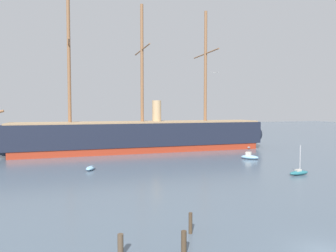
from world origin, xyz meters
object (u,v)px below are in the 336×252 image
Objects in this scene: mooring_piling_left_pair at (184,243)px; mooring_piling_right_pair at (120,245)px; sailboat_distant_centre at (139,147)px; mooring_piling_nearest at (190,223)px; sailboat_far_right at (248,146)px; motorboat_alongside_stern at (250,157)px; sailboat_mid_right at (299,172)px; dinghy_alongside_bow at (90,168)px; seagull_in_flight at (215,72)px; tall_ship at (142,136)px.

mooring_piling_left_pair is 1.09× the size of mooring_piling_right_pair.
mooring_piling_nearest is (-9.79, -55.21, 0.30)m from sailboat_distant_centre.
mooring_piling_right_pair is (-43.21, -48.49, 0.31)m from sailboat_far_right.
motorboat_alongside_stern is at bearing 49.98° from mooring_piling_left_pair.
mooring_piling_left_pair is at bearing -16.84° from mooring_piling_right_pair.
dinghy_alongside_bow is (-30.09, 14.86, -0.05)m from sailboat_mid_right.
seagull_in_flight reaches higher than dinghy_alongside_bow.
seagull_in_flight is at bearing -81.04° from sailboat_distant_centre.
tall_ship is at bearing 172.63° from sailboat_far_right.
tall_ship is at bearing 54.39° from dinghy_alongside_bow.
sailboat_distant_centre is (-15.27, 39.94, 0.17)m from sailboat_mid_right.
tall_ship is 38.41m from sailboat_mid_right.
tall_ship reaches higher than sailboat_distant_centre.
sailboat_distant_centre is 3.99× the size of mooring_piling_left_pair.
sailboat_mid_right is at bearing -65.64° from tall_ship.
tall_ship reaches higher than mooring_piling_nearest.
mooring_piling_left_pair is 1.49× the size of seagull_in_flight.
mooring_piling_nearest is (-9.28, -50.12, -2.97)m from tall_ship.
seagull_in_flight reaches higher than sailboat_far_right.
mooring_piling_right_pair is at bearing -134.99° from motorboat_alongside_stern.
sailboat_mid_right reaches higher than mooring_piling_nearest.
sailboat_mid_right is at bearing -69.08° from sailboat_distant_centre.
sailboat_far_right reaches higher than mooring_piling_nearest.
sailboat_distant_centre is at bearing 162.34° from sailboat_far_right.
sailboat_far_right is 3.18× the size of mooring_piling_nearest.
sailboat_mid_right is at bearing 28.92° from mooring_piling_right_pair.
dinghy_alongside_bow is at bearing 153.73° from sailboat_mid_right.
sailboat_mid_right is 15.91m from motorboat_alongside_stern.
sailboat_mid_right is 20.73m from seagull_in_flight.
mooring_piling_right_pair is (-31.21, -17.24, 0.38)m from sailboat_mid_right.
seagull_in_flight is (5.49, -26.48, 12.49)m from tall_ship.
motorboat_alongside_stern is at bearing -123.37° from sailboat_far_right.
tall_ship is 13.38× the size of sailboat_far_right.
motorboat_alongside_stern is 44.82m from mooring_piling_left_pair.
sailboat_distant_centre is 35.63m from seagull_in_flight.
dinghy_alongside_bow is 2.74× the size of seagull_in_flight.
motorboat_alongside_stern is 18.50m from sailboat_far_right.
mooring_piling_left_pair is at bearing -120.80° from mooring_piling_nearest.
sailboat_distant_centre is 4.33× the size of mooring_piling_right_pair.
mooring_piling_nearest is at bearing -148.64° from sailboat_mid_right.
seagull_in_flight reaches higher than motorboat_alongside_stern.
seagull_in_flight is (-10.29, 8.37, 15.93)m from sailboat_mid_right.
motorboat_alongside_stern is (17.60, -19.04, -3.31)m from tall_ship.
tall_ship is 24.84m from dinghy_alongside_bow.
sailboat_far_right reaches higher than motorboat_alongside_stern.
seagull_in_flight reaches higher than sailboat_mid_right.
seagull_in_flight is at bearing -148.46° from motorboat_alongside_stern.
dinghy_alongside_bow is 0.86× the size of motorboat_alongside_stern.
sailboat_distant_centre is at bearing 79.94° from mooring_piling_nearest.
mooring_piling_right_pair is at bearing -129.24° from seagull_in_flight.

